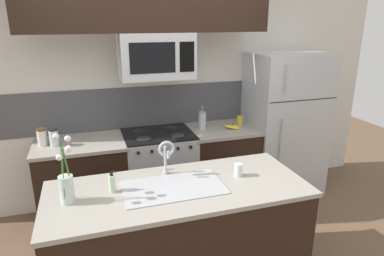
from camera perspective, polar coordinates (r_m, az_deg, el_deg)
ground_plane at (r=3.44m, az=-1.78°, el=-20.43°), size 10.00×10.00×0.00m
rear_partition at (r=4.10m, az=-2.82°, el=6.16°), size 5.20×0.10×2.60m
splash_band at (r=4.01m, az=-6.73°, el=3.60°), size 3.31×0.01×0.48m
back_counter_left at (r=3.88m, az=-17.59°, el=-8.58°), size 0.92×0.65×0.91m
back_counter_right at (r=4.15m, az=4.90°, el=-5.97°), size 0.79×0.65×0.91m
stove_range at (r=3.94m, az=-5.45°, el=-7.24°), size 0.76×0.64×0.93m
microwave at (r=3.57m, az=-6.00°, el=11.89°), size 0.74×0.40×0.46m
upper_cabinet_band at (r=3.52m, az=-7.33°, el=20.40°), size 2.42×0.34×0.60m
refrigerator at (r=4.39m, az=15.01°, el=0.63°), size 0.90×0.74×1.75m
storage_jar_tall at (r=3.73m, az=-23.70°, el=-1.39°), size 0.10×0.10×0.18m
storage_jar_medium at (r=3.67m, az=-22.04°, el=-1.44°), size 0.09×0.09×0.18m
banana_bunch at (r=3.97m, az=6.79°, el=0.18°), size 0.19×0.15×0.08m
french_press at (r=3.94m, az=1.71°, el=1.32°), size 0.09×0.09×0.27m
coffee_tin at (r=4.12m, az=7.96°, el=1.24°), size 0.08×0.08×0.11m
island_counter at (r=2.87m, az=-2.16°, el=-17.85°), size 1.97×0.82×0.91m
kitchen_sink at (r=2.66m, az=-3.08°, el=-11.22°), size 0.76×0.44×0.16m
sink_faucet at (r=2.73m, az=-4.30°, el=-4.20°), size 0.14×0.14×0.31m
dish_soap_bottle at (r=2.60m, az=-13.17°, el=-8.97°), size 0.06×0.05×0.16m
drinking_glass at (r=2.80m, az=7.72°, el=-6.94°), size 0.07×0.07×0.11m
flower_vase at (r=2.52m, az=-20.18°, el=-9.02°), size 0.12×0.19×0.48m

